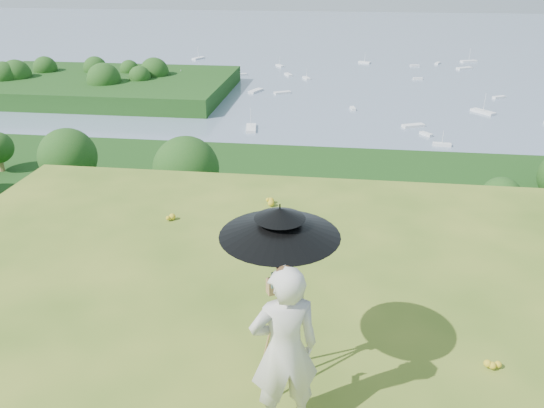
# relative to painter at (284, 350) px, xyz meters

# --- Properties ---
(forest_slope) EXTENTS (140.00, 56.00, 22.00)m
(forest_slope) POSITION_rel_painter_xyz_m (0.60, 34.86, -29.94)
(forest_slope) COLOR #14360E
(forest_slope) RESTS_ON bay_water
(shoreline_tier) EXTENTS (170.00, 28.00, 8.00)m
(shoreline_tier) POSITION_rel_painter_xyz_m (0.60, 74.86, -36.94)
(shoreline_tier) COLOR #726C5B
(shoreline_tier) RESTS_ON bay_water
(bay_water) EXTENTS (700.00, 700.00, 0.00)m
(bay_water) POSITION_rel_painter_xyz_m (0.60, 239.86, -34.94)
(bay_water) COLOR #778DAA
(bay_water) RESTS_ON ground
(peninsula) EXTENTS (90.00, 60.00, 12.00)m
(peninsula) POSITION_rel_painter_xyz_m (-74.40, 154.86, -29.94)
(peninsula) COLOR #14360E
(peninsula) RESTS_ON bay_water
(slope_trees) EXTENTS (110.00, 50.00, 6.00)m
(slope_trees) POSITION_rel_painter_xyz_m (0.60, 34.86, -15.94)
(slope_trees) COLOR #154716
(slope_trees) RESTS_ON forest_slope
(harbor_town) EXTENTS (110.00, 22.00, 5.00)m
(harbor_town) POSITION_rel_painter_xyz_m (0.60, 74.86, -30.44)
(harbor_town) COLOR silver
(harbor_town) RESTS_ON shoreline_tier
(moored_boats) EXTENTS (140.00, 140.00, 0.70)m
(moored_boats) POSITION_rel_painter_xyz_m (-11.90, 160.86, -34.59)
(moored_boats) COLOR white
(moored_boats) RESTS_ON bay_water
(painter) EXTENTS (0.79, 0.65, 1.88)m
(painter) POSITION_rel_painter_xyz_m (0.00, 0.00, 0.00)
(painter) COLOR silver
(painter) RESTS_ON ground
(field_easel) EXTENTS (0.77, 0.77, 1.49)m
(field_easel) POSITION_rel_painter_xyz_m (-0.11, 0.60, -0.19)
(field_easel) COLOR #A47D44
(field_easel) RESTS_ON ground
(sun_umbrella) EXTENTS (1.57, 1.57, 0.97)m
(sun_umbrella) POSITION_rel_painter_xyz_m (-0.12, 0.63, 0.77)
(sun_umbrella) COLOR black
(sun_umbrella) RESTS_ON field_easel
(painter_cap) EXTENTS (0.26, 0.28, 0.10)m
(painter_cap) POSITION_rel_painter_xyz_m (0.00, 0.00, 0.88)
(painter_cap) COLOR #D67875
(painter_cap) RESTS_ON painter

